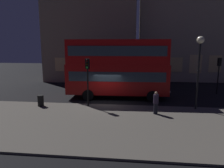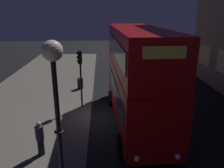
# 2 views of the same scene
# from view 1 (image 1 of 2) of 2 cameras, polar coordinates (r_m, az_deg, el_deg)

# --- Properties ---
(ground_plane) EXTENTS (80.00, 80.00, 0.00)m
(ground_plane) POSITION_cam_1_polar(r_m,az_deg,el_deg) (19.17, -1.55, -5.16)
(ground_plane) COLOR black
(sidewalk_slab) EXTENTS (44.00, 8.75, 0.12)m
(sidewalk_slab) POSITION_cam_1_polar(r_m,az_deg,el_deg) (14.30, -4.49, -10.45)
(sidewalk_slab) COLOR #5B564F
(sidewalk_slab) RESTS_ON ground
(building_with_clock) EXTENTS (12.90, 9.13, 19.34)m
(building_with_clock) POSITION_cam_1_polar(r_m,az_deg,el_deg) (33.59, -5.09, 18.12)
(building_with_clock) COLOR tan
(building_with_clock) RESTS_ON ground
(building_plain_facade) EXTENTS (12.86, 7.68, 17.18)m
(building_plain_facade) POSITION_cam_1_polar(r_m,az_deg,el_deg) (34.98, 18.48, 15.55)
(building_plain_facade) COLOR tan
(building_plain_facade) RESTS_ON ground
(double_decker_bus) EXTENTS (9.86, 3.13, 5.66)m
(double_decker_bus) POSITION_cam_1_polar(r_m,az_deg,el_deg) (20.45, 1.47, 4.82)
(double_decker_bus) COLOR #9E0C0C
(double_decker_bus) RESTS_ON ground
(traffic_light_near_kerb) EXTENTS (0.33, 0.36, 3.95)m
(traffic_light_near_kerb) POSITION_cam_1_polar(r_m,az_deg,el_deg) (17.40, -6.60, 3.15)
(traffic_light_near_kerb) COLOR black
(traffic_light_near_kerb) RESTS_ON sidewalk_slab
(traffic_light_far_side) EXTENTS (0.37, 0.39, 3.85)m
(traffic_light_far_side) POSITION_cam_1_polar(r_m,az_deg,el_deg) (24.94, 26.77, 3.85)
(traffic_light_far_side) COLOR black
(traffic_light_far_side) RESTS_ON ground
(street_lamp) EXTENTS (0.56, 0.56, 5.69)m
(street_lamp) POSITION_cam_1_polar(r_m,az_deg,el_deg) (17.64, 22.47, 7.49)
(street_lamp) COLOR black
(street_lamp) RESTS_ON sidewalk_slab
(pedestrian) EXTENTS (0.38, 0.38, 1.69)m
(pedestrian) POSITION_cam_1_polar(r_m,az_deg,el_deg) (15.99, 11.69, -4.92)
(pedestrian) COLOR black
(pedestrian) RESTS_ON sidewalk_slab
(litter_bin) EXTENTS (0.50, 0.50, 0.92)m
(litter_bin) POSITION_cam_1_polar(r_m,az_deg,el_deg) (18.74, -18.62, -4.25)
(litter_bin) COLOR black
(litter_bin) RESTS_ON sidewalk_slab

